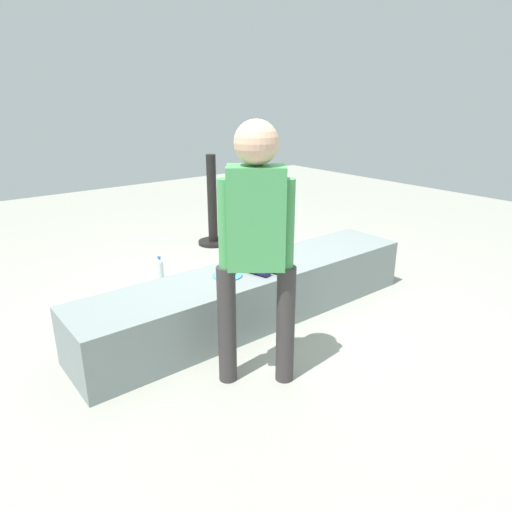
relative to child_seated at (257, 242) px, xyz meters
The scene contains 11 objects.
ground_plane 0.64m from the child_seated, 161.48° to the left, with size 12.00×12.00×0.00m, color #98988D.
concrete_ledge 0.42m from the child_seated, 161.48° to the left, with size 2.88×0.58×0.42m, color gray.
child_seated is the anchor object (origin of this frame).
adult_standing 0.90m from the child_seated, 128.88° to the right, with size 0.39×0.35×1.58m.
cake_plate 0.33m from the child_seated, behind, with size 0.22×0.22×0.07m.
gift_bag 1.09m from the child_seated, 151.36° to the left, with size 0.19×0.13×0.29m.
railing_post 2.00m from the child_seated, 66.66° to the left, with size 0.36×0.36×1.06m.
water_bottle_near_gift 1.34m from the child_seated, 101.12° to the left, with size 0.07×0.07×0.24m.
party_cup_red 1.16m from the child_seated, 77.07° to the left, with size 0.08×0.08×0.09m, color red.
cake_box_white 1.63m from the child_seated, 40.19° to the left, with size 0.34×0.33×0.14m, color white.
handbag_black_leather 1.08m from the child_seated, 38.43° to the left, with size 0.30×0.13×0.33m.
Camera 1 is at (-2.04, -2.57, 1.70)m, focal length 31.84 mm.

